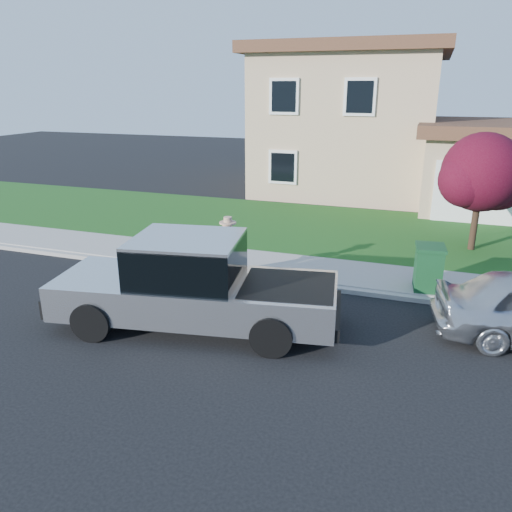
{
  "coord_description": "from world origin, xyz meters",
  "views": [
    {
      "loc": [
        3.96,
        -8.99,
        4.99
      ],
      "look_at": [
        0.31,
        1.54,
        1.2
      ],
      "focal_mm": 35.0,
      "sensor_mm": 36.0,
      "label": 1
    }
  ],
  "objects_px": {
    "woman": "(228,252)",
    "trash_bin": "(428,267)",
    "ornamental_tree": "(483,176)",
    "pickup_truck": "(194,286)"
  },
  "relations": [
    {
      "from": "woman",
      "to": "trash_bin",
      "type": "height_order",
      "value": "woman"
    },
    {
      "from": "pickup_truck",
      "to": "trash_bin",
      "type": "distance_m",
      "value": 5.9
    },
    {
      "from": "ornamental_tree",
      "to": "trash_bin",
      "type": "height_order",
      "value": "ornamental_tree"
    },
    {
      "from": "pickup_truck",
      "to": "ornamental_tree",
      "type": "height_order",
      "value": "ornamental_tree"
    },
    {
      "from": "trash_bin",
      "to": "woman",
      "type": "bearing_deg",
      "value": -175.82
    },
    {
      "from": "pickup_truck",
      "to": "ornamental_tree",
      "type": "bearing_deg",
      "value": 42.06
    },
    {
      "from": "ornamental_tree",
      "to": "pickup_truck",
      "type": "bearing_deg",
      "value": -128.66
    },
    {
      "from": "woman",
      "to": "ornamental_tree",
      "type": "xyz_separation_m",
      "value": [
        6.34,
        4.93,
        1.57
      ]
    },
    {
      "from": "pickup_truck",
      "to": "woman",
      "type": "height_order",
      "value": "pickup_truck"
    },
    {
      "from": "woman",
      "to": "trash_bin",
      "type": "distance_m",
      "value": 5.1
    }
  ]
}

